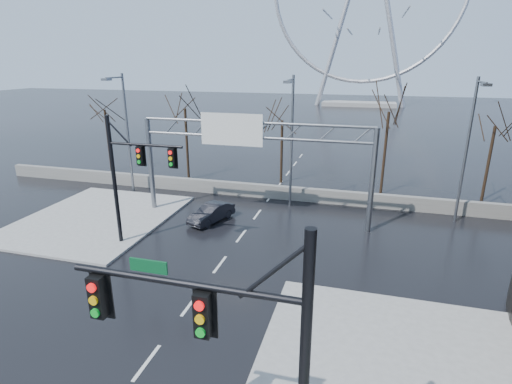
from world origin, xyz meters
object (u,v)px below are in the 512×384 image
(signal_mast_far, at_px, (129,170))
(sign_gantry, at_px, (248,149))
(car, at_px, (211,213))
(signal_mast_near, at_px, (242,354))

(signal_mast_far, relative_size, sign_gantry, 0.49)
(signal_mast_far, bearing_deg, car, 57.95)
(signal_mast_near, distance_m, signal_mast_far, 17.03)
(signal_mast_far, distance_m, sign_gantry, 8.14)
(signal_mast_near, distance_m, sign_gantry, 19.79)
(car, bearing_deg, signal_mast_far, -101.76)
(signal_mast_near, relative_size, car, 2.09)
(signal_mast_near, height_order, signal_mast_far, same)
(signal_mast_near, height_order, sign_gantry, signal_mast_near)
(signal_mast_far, height_order, sign_gantry, signal_mast_far)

